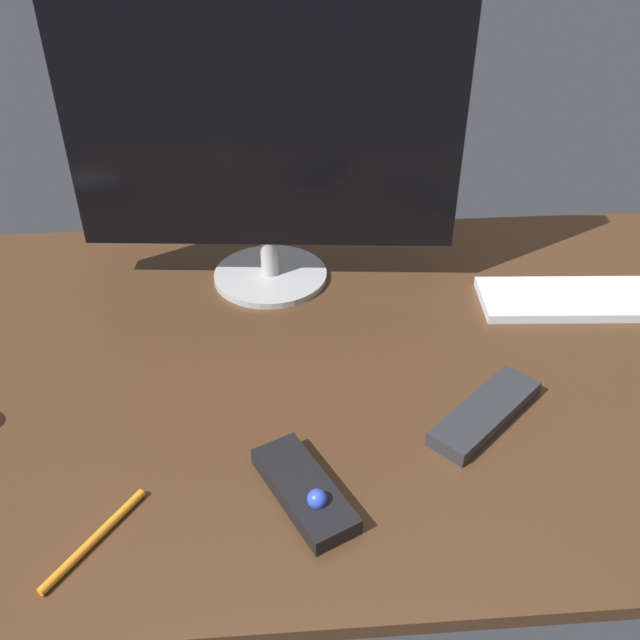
% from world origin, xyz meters
% --- Properties ---
extents(desk, '(1.40, 0.84, 0.02)m').
position_xyz_m(desk, '(0.00, 0.00, 0.01)').
color(desk, '#4C301C').
rests_on(desk, ground).
extents(monitor, '(0.60, 0.19, 0.45)m').
position_xyz_m(monitor, '(-0.14, 0.23, 0.27)').
color(monitor, '#B8B8B8').
rests_on(monitor, desk).
extents(keyboard, '(0.37, 0.14, 0.01)m').
position_xyz_m(keyboard, '(0.38, 0.11, 0.03)').
color(keyboard, white).
rests_on(keyboard, desk).
extents(media_remote, '(0.12, 0.17, 0.04)m').
position_xyz_m(media_remote, '(-0.11, -0.26, 0.03)').
color(media_remote, black).
rests_on(media_remote, desk).
extents(tv_remote, '(0.17, 0.17, 0.02)m').
position_xyz_m(tv_remote, '(0.13, -0.14, 0.03)').
color(tv_remote, '#2D2D33').
rests_on(tv_remote, desk).
extents(pen, '(0.09, 0.13, 0.01)m').
position_xyz_m(pen, '(-0.34, -0.30, 0.02)').
color(pen, orange).
rests_on(pen, desk).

